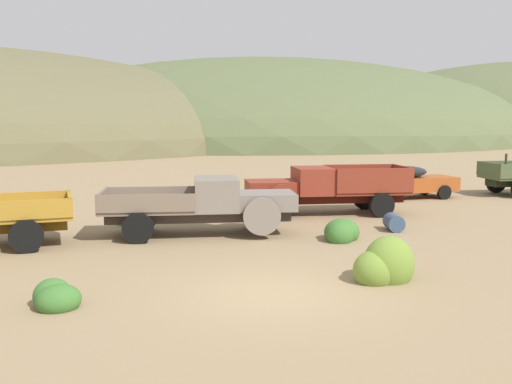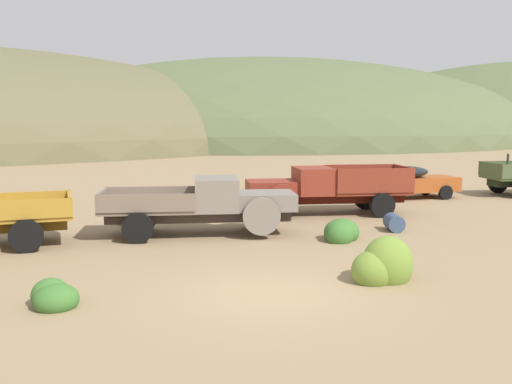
{
  "view_description": "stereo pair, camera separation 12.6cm",
  "coord_description": "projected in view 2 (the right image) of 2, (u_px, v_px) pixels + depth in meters",
  "views": [
    {
      "loc": [
        -5.72,
        -10.81,
        3.81
      ],
      "look_at": [
        2.86,
        6.65,
        1.33
      ],
      "focal_mm": 40.4,
      "sensor_mm": 36.0,
      "label": 1
    },
    {
      "loc": [
        -5.61,
        -10.86,
        3.81
      ],
      "look_at": [
        2.86,
        6.65,
        1.33
      ],
      "focal_mm": 40.4,
      "sensor_mm": 36.0,
      "label": 2
    }
  ],
  "objects": [
    {
      "name": "ground_plane",
      "position": [
        271.0,
        294.0,
        12.6
      ],
      "size": [
        300.0,
        300.0,
        0.0
      ],
      "primitive_type": "plane",
      "color": "#937A56"
    },
    {
      "name": "hill_distant",
      "position": [
        268.0,
        140.0,
        104.27
      ],
      "size": [
        96.94,
        88.25,
        28.15
      ],
      "primitive_type": "ellipsoid",
      "color": "#56603D",
      "rests_on": "ground"
    },
    {
      "name": "truck_primer_gray",
      "position": [
        213.0,
        204.0,
        18.94
      ],
      "size": [
        6.59,
        3.98,
        1.89
      ],
      "rotation": [
        0.0,
        0.0,
        -0.34
      ],
      "color": "#3D322D",
      "rests_on": "ground"
    },
    {
      "name": "truck_rust_red",
      "position": [
        317.0,
        189.0,
        22.94
      ],
      "size": [
        6.7,
        3.88,
        1.91
      ],
      "rotation": [
        0.0,
        0.0,
        2.83
      ],
      "color": "#42140D",
      "rests_on": "ground"
    },
    {
      "name": "car_oxide_orange",
      "position": [
        412.0,
        181.0,
        27.71
      ],
      "size": [
        5.14,
        2.56,
        1.57
      ],
      "rotation": [
        0.0,
        0.0,
        -0.18
      ],
      "color": "#A34C1E",
      "rests_on": "ground"
    },
    {
      "name": "oil_drum_spare",
      "position": [
        394.0,
        223.0,
        19.66
      ],
      "size": [
        0.87,
        1.02,
        0.57
      ],
      "color": "#384C6B",
      "rests_on": "ground"
    },
    {
      "name": "bush_lone_scrub",
      "position": [
        341.0,
        234.0,
        18.08
      ],
      "size": [
        1.3,
        1.22,
        0.86
      ],
      "color": "#3D702D",
      "rests_on": "ground"
    },
    {
      "name": "bush_back_edge",
      "position": [
        54.0,
        298.0,
        11.73
      ],
      "size": [
        0.93,
        1.05,
        0.72
      ],
      "color": "#3D702D",
      "rests_on": "ground"
    },
    {
      "name": "bush_front_right",
      "position": [
        383.0,
        267.0,
        13.65
      ],
      "size": [
        1.56,
        1.29,
        1.37
      ],
      "color": "olive",
      "rests_on": "ground"
    },
    {
      "name": "bush_front_left",
      "position": [
        126.0,
        220.0,
        20.93
      ],
      "size": [
        0.7,
        0.73,
        0.56
      ],
      "color": "#5B8E42",
      "rests_on": "ground"
    }
  ]
}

